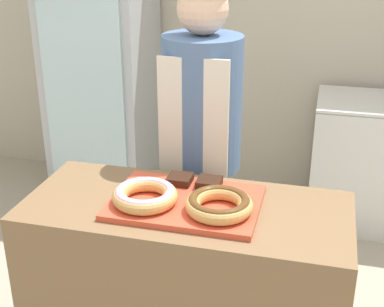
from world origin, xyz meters
TOP-DOWN VIEW (x-y plane):
  - wall_back at (0.00, 2.13)m, footprint 8.00×0.06m
  - display_counter at (0.00, 0.00)m, footprint 1.30×0.57m
  - serving_tray at (0.00, 0.00)m, footprint 0.58×0.41m
  - donut_light_glaze at (-0.15, -0.06)m, footprint 0.26×0.26m
  - donut_chocolate_glaze at (0.15, -0.06)m, footprint 0.26×0.26m
  - brownie_back_left at (-0.06, 0.14)m, footprint 0.10×0.10m
  - brownie_back_right at (0.06, 0.14)m, footprint 0.10×0.10m
  - baker_person at (-0.06, 0.52)m, footprint 0.37×0.37m
  - beverage_fridge at (-1.10, 1.74)m, footprint 0.71×0.66m
  - chest_freezer at (0.93, 1.75)m, footprint 0.96×0.61m

SIDE VIEW (x-z plane):
  - chest_freezer at x=0.93m, z-range 0.00..0.88m
  - display_counter at x=0.00m, z-range 0.00..0.91m
  - beverage_fridge at x=-1.10m, z-range 0.00..1.75m
  - serving_tray at x=0.00m, z-range 0.91..0.94m
  - baker_person at x=-0.06m, z-range 0.05..1.80m
  - brownie_back_left at x=-0.06m, z-range 0.94..0.97m
  - brownie_back_right at x=0.06m, z-range 0.94..0.97m
  - donut_light_glaze at x=-0.15m, z-range 0.94..1.00m
  - donut_chocolate_glaze at x=0.15m, z-range 0.94..1.00m
  - wall_back at x=0.00m, z-range 0.00..2.70m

